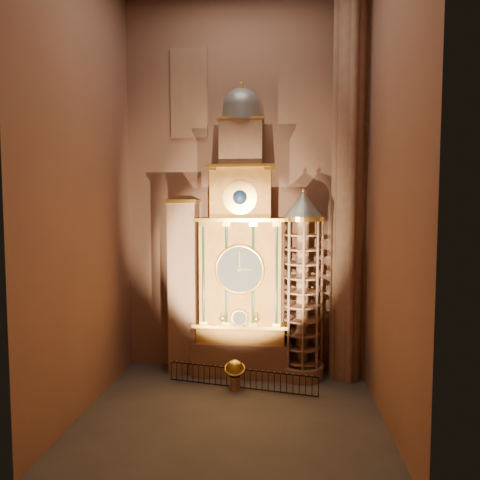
# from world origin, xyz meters

# --- Properties ---
(floor) EXTENTS (14.00, 14.00, 0.00)m
(floor) POSITION_xyz_m (0.00, 0.00, 0.00)
(floor) COLOR #383330
(floor) RESTS_ON ground
(wall_back) EXTENTS (22.00, 0.00, 22.00)m
(wall_back) POSITION_xyz_m (0.00, 6.00, 11.00)
(wall_back) COLOR #8E5F4C
(wall_back) RESTS_ON floor
(wall_left) EXTENTS (0.00, 22.00, 22.00)m
(wall_left) POSITION_xyz_m (-7.00, 0.00, 11.00)
(wall_left) COLOR #8E5F4C
(wall_left) RESTS_ON floor
(wall_right) EXTENTS (0.00, 22.00, 22.00)m
(wall_right) POSITION_xyz_m (7.00, 0.00, 11.00)
(wall_right) COLOR #8E5F4C
(wall_right) RESTS_ON floor
(astronomical_clock) EXTENTS (5.60, 2.41, 16.70)m
(astronomical_clock) POSITION_xyz_m (0.00, 4.96, 6.68)
(astronomical_clock) COLOR #8C634C
(astronomical_clock) RESTS_ON floor
(portrait_tower) EXTENTS (1.80, 1.60, 10.20)m
(portrait_tower) POSITION_xyz_m (-3.40, 4.98, 5.15)
(portrait_tower) COLOR #8C634C
(portrait_tower) RESTS_ON floor
(stair_turret) EXTENTS (2.50, 2.50, 10.80)m
(stair_turret) POSITION_xyz_m (3.50, 4.70, 5.27)
(stair_turret) COLOR #8C634C
(stair_turret) RESTS_ON floor
(gothic_pier) EXTENTS (2.04, 2.04, 22.00)m
(gothic_pier) POSITION_xyz_m (6.10, 5.00, 11.00)
(gothic_pier) COLOR #8C634C
(gothic_pier) RESTS_ON floor
(stained_glass_window) EXTENTS (2.20, 0.14, 5.20)m
(stained_glass_window) POSITION_xyz_m (-3.20, 5.92, 16.50)
(stained_glass_window) COLOR navy
(stained_glass_window) RESTS_ON wall_back
(celestial_globe) EXTENTS (1.23, 1.18, 1.60)m
(celestial_globe) POSITION_xyz_m (-0.15, 2.70, 0.96)
(celestial_globe) COLOR #8C634C
(celestial_globe) RESTS_ON floor
(iron_railing) EXTENTS (8.06, 1.55, 1.06)m
(iron_railing) POSITION_xyz_m (0.20, 2.73, 0.57)
(iron_railing) COLOR black
(iron_railing) RESTS_ON floor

